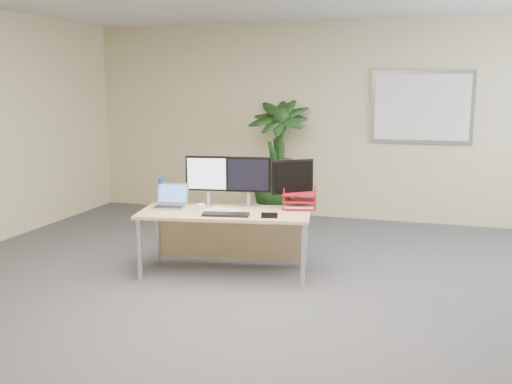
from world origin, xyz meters
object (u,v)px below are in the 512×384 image
(monitor_left, at_px, (208,177))
(monitor_right, at_px, (248,178))
(floor_plant, at_px, (278,165))
(desk, at_px, (227,222))
(laptop, at_px, (171,201))

(monitor_left, relative_size, monitor_right, 1.00)
(monitor_right, bearing_deg, floor_plant, 97.62)
(desk, bearing_deg, monitor_left, 151.98)
(desk, relative_size, laptop, 4.69)
(desk, height_order, floor_plant, floor_plant)
(floor_plant, xyz_separation_m, monitor_left, (-0.11, -2.30, 0.17))
(desk, relative_size, monitor_right, 3.46)
(floor_plant, xyz_separation_m, laptop, (-0.44, -2.49, -0.06))
(floor_plant, height_order, monitor_left, floor_plant)
(monitor_left, height_order, monitor_right, monitor_left)
(monitor_left, relative_size, laptop, 1.36)
(desk, bearing_deg, floor_plant, 93.11)
(floor_plant, bearing_deg, monitor_left, -92.72)
(desk, height_order, laptop, laptop)
(desk, height_order, monitor_left, monitor_left)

